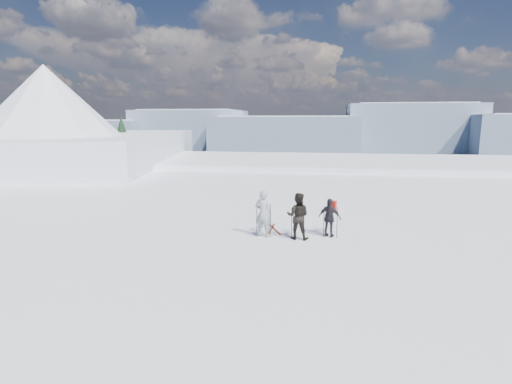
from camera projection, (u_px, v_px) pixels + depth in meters
lake_basin at (317, 224)px, 42.84m from camera, size 820.00×820.00×71.62m
far_mountain_range at (348, 131)px, 450.94m from camera, size 770.00×110.00×53.00m
near_ridge at (84, 191)px, 45.82m from camera, size 31.37×35.68×25.62m
skier_grey at (263, 214)px, 15.43m from camera, size 0.76×0.59×1.85m
skier_dark at (298, 216)px, 15.15m from camera, size 0.94×0.77×1.79m
skier_pack at (330, 218)px, 15.43m from camera, size 0.96×0.64×1.52m
backpack at (333, 192)px, 15.47m from camera, size 0.37×0.28×0.45m
ski_poles at (297, 222)px, 15.29m from camera, size 3.09×0.45×1.33m
skis_loose at (273, 229)px, 16.60m from camera, size 0.74×1.70×0.03m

